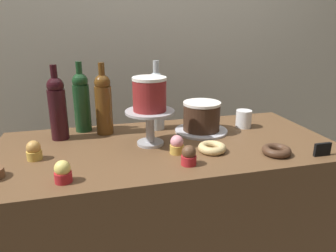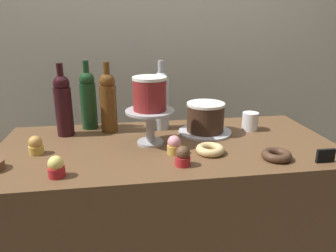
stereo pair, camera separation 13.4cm
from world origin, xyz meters
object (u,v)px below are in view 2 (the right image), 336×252
(chocolate_round_cake, at_px, (205,117))
(white_layer_cake, at_px, (150,94))
(coffee_cup_ceramic, at_px, (250,121))
(cupcake_lemon, at_px, (56,167))
(wine_bottle_clear, at_px, (161,99))
(donut_chocolate, at_px, (276,155))
(price_sign_chalkboard, at_px, (326,156))
(cupcake_chocolate, at_px, (183,156))
(donut_glazed, at_px, (210,150))
(wine_bottle_amber, at_px, (108,101))
(cupcake_caramel, at_px, (36,146))
(cake_stand_pedestal, at_px, (150,121))
(wine_bottle_dark_red, at_px, (63,104))
(cupcake_strawberry, at_px, (174,145))
(wine_bottle_green, at_px, (88,99))

(chocolate_round_cake, bearing_deg, white_layer_cake, -159.57)
(coffee_cup_ceramic, bearing_deg, cupcake_lemon, -155.99)
(chocolate_round_cake, distance_m, wine_bottle_clear, 0.23)
(donut_chocolate, xyz_separation_m, price_sign_chalkboard, (0.16, -0.06, 0.01))
(cupcake_chocolate, bearing_deg, wine_bottle_clear, 92.45)
(donut_chocolate, distance_m, coffee_cup_ceramic, 0.35)
(cupcake_chocolate, bearing_deg, price_sign_chalkboard, -5.98)
(donut_glazed, height_order, price_sign_chalkboard, price_sign_chalkboard)
(chocolate_round_cake, xyz_separation_m, wine_bottle_amber, (-0.44, 0.09, 0.07))
(wine_bottle_amber, bearing_deg, cupcake_caramel, -139.81)
(cupcake_caramel, distance_m, cupcake_chocolate, 0.58)
(cake_stand_pedestal, height_order, cupcake_chocolate, cake_stand_pedestal)
(wine_bottle_dark_red, bearing_deg, price_sign_chalkboard, -25.05)
(wine_bottle_amber, distance_m, donut_glazed, 0.53)
(cupcake_lemon, relative_size, coffee_cup_ceramic, 0.87)
(chocolate_round_cake, xyz_separation_m, coffee_cup_ceramic, (0.22, 0.01, -0.03))
(white_layer_cake, xyz_separation_m, wine_bottle_clear, (0.07, 0.20, -0.07))
(cupcake_strawberry, relative_size, price_sign_chalkboard, 1.06)
(wine_bottle_clear, distance_m, wine_bottle_green, 0.35)
(cupcake_strawberry, bearing_deg, wine_bottle_dark_red, 146.99)
(coffee_cup_ceramic, bearing_deg, cake_stand_pedestal, -167.19)
(donut_glazed, bearing_deg, price_sign_chalkboard, -20.50)
(donut_glazed, bearing_deg, wine_bottle_amber, 139.63)
(coffee_cup_ceramic, bearing_deg, donut_glazed, -136.62)
(chocolate_round_cake, bearing_deg, cupcake_lemon, -149.47)
(chocolate_round_cake, height_order, cupcake_lemon, chocolate_round_cake)
(wine_bottle_clear, distance_m, cupcake_strawberry, 0.34)
(wine_bottle_dark_red, relative_size, price_sign_chalkboard, 4.65)
(wine_bottle_amber, xyz_separation_m, cupcake_lemon, (-0.17, -0.45, -0.11))
(white_layer_cake, distance_m, wine_bottle_dark_red, 0.41)
(cake_stand_pedestal, height_order, wine_bottle_dark_red, wine_bottle_dark_red)
(wine_bottle_green, bearing_deg, cupcake_strawberry, -47.41)
(cupcake_strawberry, xyz_separation_m, price_sign_chalkboard, (0.53, -0.17, -0.01))
(cupcake_chocolate, bearing_deg, white_layer_cake, 111.48)
(cupcake_strawberry, bearing_deg, chocolate_round_cake, 50.21)
(wine_bottle_dark_red, relative_size, donut_chocolate, 2.91)
(cake_stand_pedestal, distance_m, price_sign_chalkboard, 0.68)
(price_sign_chalkboard, relative_size, coffee_cup_ceramic, 0.82)
(cupcake_strawberry, bearing_deg, cupcake_lemon, -162.11)
(price_sign_chalkboard, bearing_deg, chocolate_round_cake, 132.07)
(donut_chocolate, bearing_deg, cupcake_lemon, -178.23)
(wine_bottle_amber, distance_m, coffee_cup_ceramic, 0.68)
(cupcake_chocolate, relative_size, cupcake_strawberry, 1.00)
(wine_bottle_dark_red, xyz_separation_m, cupcake_strawberry, (0.45, -0.29, -0.11))
(white_layer_cake, distance_m, price_sign_chalkboard, 0.71)
(donut_chocolate, bearing_deg, chocolate_round_cake, 119.51)
(cake_stand_pedestal, xyz_separation_m, wine_bottle_amber, (-0.17, 0.19, 0.04))
(chocolate_round_cake, height_order, wine_bottle_clear, wine_bottle_clear)
(wine_bottle_green, bearing_deg, chocolate_round_cake, -16.65)
(donut_chocolate, relative_size, donut_glazed, 1.00)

